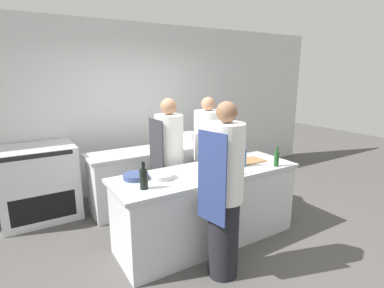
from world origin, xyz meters
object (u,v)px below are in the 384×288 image
at_px(oven_range, 39,183).
at_px(bottle_sauce, 218,171).
at_px(bottle_wine, 217,159).
at_px(chef_at_stove, 208,155).
at_px(bowl_ceramic_blue, 136,176).
at_px(bottle_vinegar, 277,158).
at_px(bottle_cooking_oil, 144,178).
at_px(bottle_water, 224,166).
at_px(chef_at_prep_near, 224,193).
at_px(stockpot, 192,138).
at_px(bowl_mixing_large, 162,176).
at_px(bottle_olive_oil, 243,157).
at_px(bowl_prep_small, 221,159).
at_px(chef_at_pass_far, 169,162).

distance_m(oven_range, bottle_sauce, 2.59).
bearing_deg(bottle_wine, chef_at_stove, 63.23).
distance_m(bottle_sauce, bowl_ceramic_blue, 0.89).
bearing_deg(bottle_vinegar, bottle_cooking_oil, 174.42).
bearing_deg(bottle_water, chef_at_prep_near, -127.17).
distance_m(bottle_water, stockpot, 1.57).
bearing_deg(bottle_sauce, bottle_wine, 57.69).
bearing_deg(bowl_mixing_large, bottle_olive_oil, -7.33).
bearing_deg(bowl_ceramic_blue, bowl_prep_small, 1.12).
xyz_separation_m(oven_range, chef_at_pass_far, (1.51, -1.02, 0.33)).
height_order(chef_at_pass_far, stockpot, chef_at_pass_far).
xyz_separation_m(bottle_wine, bowl_mixing_large, (-0.69, 0.05, -0.09)).
bearing_deg(chef_at_pass_far, bottle_vinegar, -138.01).
bearing_deg(bowl_prep_small, stockpot, 79.01).
bearing_deg(bottle_sauce, bottle_cooking_oil, 170.52).
relative_size(chef_at_prep_near, bottle_cooking_oil, 6.28).
distance_m(chef_at_stove, bottle_water, 1.06).
height_order(oven_range, bowl_ceramic_blue, oven_range).
distance_m(oven_range, bottle_olive_oil, 2.82).
distance_m(bottle_wine, bottle_cooking_oil, 0.98).
distance_m(bowl_ceramic_blue, stockpot, 1.73).
relative_size(chef_at_stove, bottle_sauce, 8.38).
height_order(bottle_cooking_oil, bowl_prep_small, bottle_cooking_oil).
height_order(oven_range, bottle_sauce, bottle_sauce).
relative_size(oven_range, stockpot, 3.52).
bearing_deg(bottle_wine, bottle_sauce, -122.31).
xyz_separation_m(bottle_olive_oil, bowl_mixing_large, (-1.02, 0.13, -0.09)).
distance_m(chef_at_pass_far, bottle_wine, 0.76).
bearing_deg(bottle_cooking_oil, bottle_water, -7.22).
distance_m(bottle_wine, bowl_prep_small, 0.31).
relative_size(oven_range, chef_at_prep_near, 0.59).
bearing_deg(bottle_vinegar, bowl_mixing_large, 166.08).
bearing_deg(chef_at_stove, bottle_wine, -15.73).
relative_size(chef_at_pass_far, bowl_prep_small, 7.18).
xyz_separation_m(bowl_prep_small, bowl_ceramic_blue, (-1.16, -0.02, -0.01)).
height_order(bottle_cooking_oil, bottle_water, bottle_water).
relative_size(bottle_water, bowl_mixing_large, 1.17).
distance_m(bottle_cooking_oil, bowl_mixing_large, 0.35).
bearing_deg(chef_at_prep_near, chef_at_stove, -40.38).
bearing_deg(stockpot, bottle_wine, -108.68).
bearing_deg(oven_range, chef_at_stove, -24.78).
relative_size(chef_at_prep_near, bottle_water, 5.88).
distance_m(bottle_olive_oil, bowl_mixing_large, 1.04).
bearing_deg(bowl_ceramic_blue, chef_at_pass_far, 37.18).
xyz_separation_m(bottle_cooking_oil, bowl_ceramic_blue, (0.04, 0.31, -0.08)).
bearing_deg(bowl_prep_small, chef_at_pass_far, 136.30).
bearing_deg(stockpot, bowl_mixing_large, -132.76).
distance_m(chef_at_pass_far, bowl_ceramic_blue, 0.83).
xyz_separation_m(chef_at_pass_far, bottle_wine, (0.28, -0.68, 0.17)).
relative_size(chef_at_pass_far, bottle_wine, 5.55).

